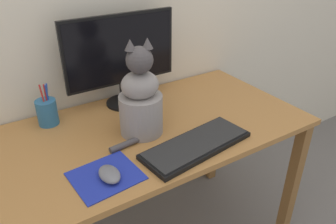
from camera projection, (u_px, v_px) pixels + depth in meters
desk at (151, 147)px, 1.43m from camera, size 1.33×0.69×0.76m
monitor at (122, 55)px, 1.45m from camera, size 0.52×0.17×0.42m
keyboard at (196, 145)px, 1.24m from camera, size 0.46×0.22×0.02m
mousepad_left at (106, 176)px, 1.09m from camera, size 0.23×0.21×0.00m
computer_mouse_left at (109, 174)px, 1.08m from camera, size 0.07×0.10×0.03m
cat at (141, 100)px, 1.27m from camera, size 0.28×0.21×0.39m
pen_cup at (47, 112)px, 1.37m from camera, size 0.08×0.08×0.18m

